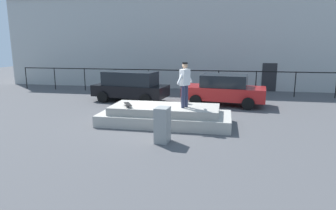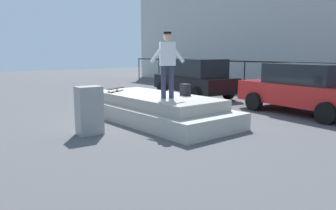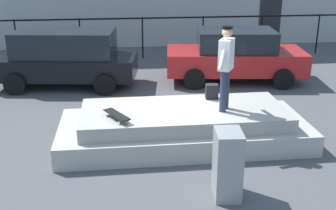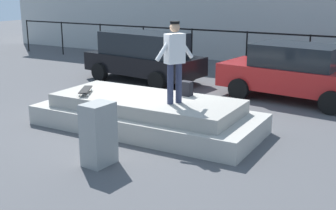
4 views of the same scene
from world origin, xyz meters
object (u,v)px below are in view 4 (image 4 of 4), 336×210
(skateboarder, at_px, (175,56))
(utility_box, at_px, (99,134))
(skateboard, at_px, (86,90))
(backpack, at_px, (186,88))
(car_red_sedan_mid, at_px, (296,72))
(car_black_hatchback_near, at_px, (144,56))

(skateboarder, height_order, utility_box, skateboarder)
(skateboard, height_order, backpack, backpack)
(backpack, distance_m, utility_box, 2.95)
(skateboarder, xyz_separation_m, skateboard, (-2.30, -0.30, -0.95))
(utility_box, bearing_deg, skateboard, 139.61)
(car_red_sedan_mid, xyz_separation_m, utility_box, (-1.98, -6.84, -0.25))
(skateboarder, height_order, car_black_hatchback_near, skateboarder)
(backpack, relative_size, car_black_hatchback_near, 0.08)
(skateboarder, relative_size, utility_box, 1.50)
(skateboard, height_order, utility_box, utility_box)
(skateboarder, distance_m, car_black_hatchback_near, 6.15)
(backpack, distance_m, car_black_hatchback_near, 5.44)
(backpack, xyz_separation_m, car_black_hatchback_near, (-3.74, 3.95, -0.02))
(car_red_sedan_mid, bearing_deg, car_black_hatchback_near, 179.78)
(backpack, height_order, car_black_hatchback_near, car_black_hatchback_near)
(backpack, distance_m, car_red_sedan_mid, 4.26)
(car_red_sedan_mid, distance_m, utility_box, 7.12)
(skateboarder, height_order, backpack, skateboarder)
(backpack, xyz_separation_m, utility_box, (-0.35, -2.91, -0.34))
(car_black_hatchback_near, height_order, car_red_sedan_mid, car_black_hatchback_near)
(skateboarder, xyz_separation_m, utility_box, (-0.45, -2.15, -1.22))
(backpack, bearing_deg, skateboard, 29.40)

